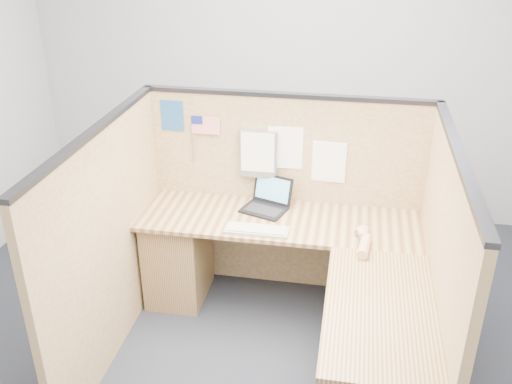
% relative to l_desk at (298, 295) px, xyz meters
% --- Properties ---
extents(floor, '(5.00, 5.00, 0.00)m').
position_rel_l_desk_xyz_m(floor, '(-0.18, -0.29, -0.39)').
color(floor, '#1E222A').
rests_on(floor, ground).
extents(wall_back, '(5.00, 0.00, 5.00)m').
position_rel_l_desk_xyz_m(wall_back, '(-0.18, 1.96, 1.01)').
color(wall_back, '#AAACAF').
rests_on(wall_back, floor).
extents(cubicle_partitions, '(2.06, 1.83, 1.53)m').
position_rel_l_desk_xyz_m(cubicle_partitions, '(-0.18, 0.14, 0.38)').
color(cubicle_partitions, '#866343').
rests_on(cubicle_partitions, floor).
extents(l_desk, '(1.95, 1.75, 0.73)m').
position_rel_l_desk_xyz_m(l_desk, '(0.00, 0.00, 0.00)').
color(l_desk, brown).
rests_on(l_desk, floor).
extents(laptop, '(0.35, 0.37, 0.22)m').
position_rel_l_desk_xyz_m(laptop, '(-0.31, 0.54, 0.39)').
color(laptop, black).
rests_on(laptop, l_desk).
extents(keyboard, '(0.42, 0.15, 0.03)m').
position_rel_l_desk_xyz_m(keyboard, '(-0.31, 0.19, 0.35)').
color(keyboard, gray).
rests_on(keyboard, l_desk).
extents(mouse, '(0.11, 0.09, 0.04)m').
position_rel_l_desk_xyz_m(mouse, '(0.38, 0.26, 0.36)').
color(mouse, silver).
rests_on(mouse, l_desk).
extents(hand_forearm, '(0.10, 0.35, 0.07)m').
position_rel_l_desk_xyz_m(hand_forearm, '(0.39, 0.14, 0.37)').
color(hand_forearm, tan).
rests_on(hand_forearm, l_desk).
extents(blue_poster, '(0.17, 0.01, 0.22)m').
position_rel_l_desk_xyz_m(blue_poster, '(-1.01, 0.68, 0.94)').
color(blue_poster, '#1E4E8B').
rests_on(blue_poster, cubicle_partitions).
extents(american_flag, '(0.21, 0.01, 0.36)m').
position_rel_l_desk_xyz_m(american_flag, '(-0.78, 0.67, 0.87)').
color(american_flag, olive).
rests_on(american_flag, cubicle_partitions).
extents(file_holder, '(0.27, 0.05, 0.35)m').
position_rel_l_desk_xyz_m(file_holder, '(-0.38, 0.66, 0.70)').
color(file_holder, slate).
rests_on(file_holder, cubicle_partitions).
extents(paper_left, '(0.24, 0.02, 0.31)m').
position_rel_l_desk_xyz_m(paper_left, '(-0.19, 0.68, 0.75)').
color(paper_left, white).
rests_on(paper_left, cubicle_partitions).
extents(paper_right, '(0.24, 0.01, 0.30)m').
position_rel_l_desk_xyz_m(paper_right, '(0.12, 0.68, 0.66)').
color(paper_right, white).
rests_on(paper_right, cubicle_partitions).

